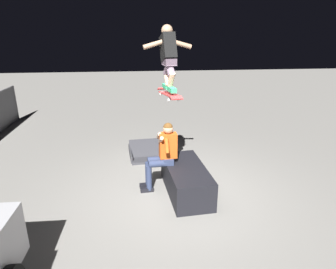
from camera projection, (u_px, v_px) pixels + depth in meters
ground_plane at (176, 194)px, 5.76m from camera, size 40.00×40.00×0.00m
ledge_box_main at (186, 180)px, 5.75m from camera, size 1.67×0.84×0.56m
person_sitting_on_ledge at (162, 152)px, 5.74m from camera, size 0.60×0.77×1.39m
skateboard at (169, 94)px, 5.27m from camera, size 1.04×0.36×0.13m
skater_airborne at (168, 55)px, 5.10m from camera, size 0.63×0.89×1.12m
kicker_ramp at (148, 154)px, 7.54m from camera, size 1.08×1.04×0.40m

